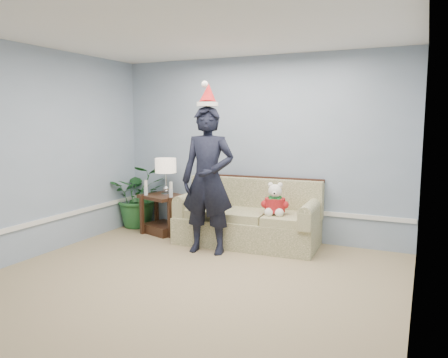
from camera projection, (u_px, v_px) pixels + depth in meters
The scene contains 10 objects.
room_shell at pixel (168, 163), 4.28m from camera, with size 4.54×5.04×2.74m.
wainscot_trim at pixel (142, 217), 5.95m from camera, with size 4.49×4.99×0.06m.
sofa at pixel (248, 220), 6.28m from camera, with size 2.04×0.96×0.94m.
side_table at pixel (163, 218), 6.86m from camera, with size 0.76×0.70×0.61m.
table_lamp at pixel (166, 167), 6.73m from camera, with size 0.32×0.32×0.58m.
candle_pair at pixel (158, 189), 6.69m from camera, with size 0.52×0.06×0.23m.
houseplant at pixel (139, 196), 7.26m from camera, with size 0.94×0.81×1.04m, color #25612B.
man at pixel (208, 180), 5.76m from camera, with size 0.71×0.47×1.95m, color black.
santa_hat at pixel (208, 95), 5.63m from camera, with size 0.35×0.38×0.33m.
teddy_bear at pixel (275, 203), 5.90m from camera, with size 0.33×0.34×0.45m.
Camera 1 is at (2.30, -3.64, 1.76)m, focal length 35.00 mm.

